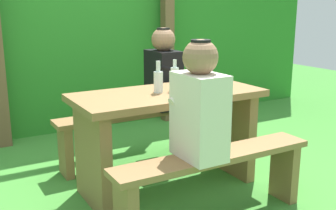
% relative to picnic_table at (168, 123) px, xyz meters
% --- Properties ---
extents(ground_plane, '(12.00, 12.00, 0.00)m').
position_rel_picnic_table_xyz_m(ground_plane, '(0.00, 0.00, -0.51)').
color(ground_plane, '#428B35').
extents(hedge_backdrop, '(6.40, 0.61, 2.23)m').
position_rel_picnic_table_xyz_m(hedge_backdrop, '(0.00, 2.10, 0.61)').
color(hedge_backdrop, '#2A7C26').
rests_on(hedge_backdrop, ground_plane).
extents(pergola_post_right, '(0.12, 0.12, 2.29)m').
position_rel_picnic_table_xyz_m(pergola_post_right, '(0.94, 1.64, 0.64)').
color(pergola_post_right, brown).
rests_on(pergola_post_right, ground_plane).
extents(picnic_table, '(1.40, 0.64, 0.75)m').
position_rel_picnic_table_xyz_m(picnic_table, '(0.00, 0.00, 0.00)').
color(picnic_table, olive).
rests_on(picnic_table, ground_plane).
extents(bench_near, '(1.40, 0.24, 0.46)m').
position_rel_picnic_table_xyz_m(bench_near, '(0.00, -0.59, -0.18)').
color(bench_near, olive).
rests_on(bench_near, ground_plane).
extents(bench_far, '(1.40, 0.24, 0.46)m').
position_rel_picnic_table_xyz_m(bench_far, '(0.00, 0.59, -0.18)').
color(bench_far, olive).
rests_on(bench_far, ground_plane).
extents(person_white_shirt, '(0.25, 0.35, 0.72)m').
position_rel_picnic_table_xyz_m(person_white_shirt, '(-0.13, -0.59, 0.28)').
color(person_white_shirt, silver).
rests_on(person_white_shirt, bench_near).
extents(person_black_coat, '(0.25, 0.35, 0.72)m').
position_rel_picnic_table_xyz_m(person_black_coat, '(0.30, 0.59, 0.28)').
color(person_black_coat, black).
rests_on(person_black_coat, bench_far).
extents(drinking_glass, '(0.07, 0.07, 0.09)m').
position_rel_picnic_table_xyz_m(drinking_glass, '(0.17, -0.07, 0.29)').
color(drinking_glass, silver).
rests_on(drinking_glass, picnic_table).
extents(bottle_left, '(0.06, 0.06, 0.23)m').
position_rel_picnic_table_xyz_m(bottle_left, '(0.06, 0.01, 0.33)').
color(bottle_left, silver).
rests_on(bottle_left, picnic_table).
extents(bottle_right, '(0.07, 0.07, 0.23)m').
position_rel_picnic_table_xyz_m(bottle_right, '(-0.07, 0.01, 0.33)').
color(bottle_right, silver).
rests_on(bottle_right, picnic_table).
extents(cell_phone, '(0.08, 0.14, 0.01)m').
position_rel_picnic_table_xyz_m(cell_phone, '(0.28, 0.10, 0.25)').
color(cell_phone, black).
rests_on(cell_phone, picnic_table).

